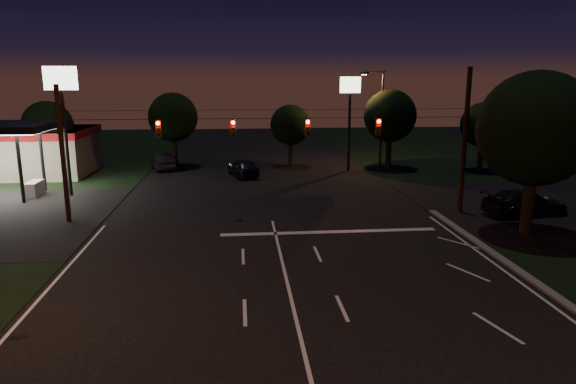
{
  "coord_description": "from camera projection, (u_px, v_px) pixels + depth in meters",
  "views": [
    {
      "loc": [
        -1.89,
        -15.35,
        8.39
      ],
      "look_at": [
        0.41,
        8.5,
        3.0
      ],
      "focal_mm": 32.0,
      "sensor_mm": 36.0,
      "label": 1
    }
  ],
  "objects": [
    {
      "name": "gas_station",
      "position": [
        5.0,
        149.0,
        43.87
      ],
      "size": [
        14.2,
        16.1,
        5.25
      ],
      "color": "gray",
      "rests_on": "ground"
    },
    {
      "name": "car_oncoming_a",
      "position": [
        243.0,
        167.0,
        44.07
      ],
      "size": [
        3.05,
        4.88,
        1.55
      ],
      "primitive_type": "imported",
      "rotation": [
        0.0,
        0.0,
        3.43
      ],
      "color": "black",
      "rests_on": "ground"
    },
    {
      "name": "pole_sign_left_near",
      "position": [
        62.0,
        98.0,
        35.45
      ],
      "size": [
        2.2,
        0.3,
        9.1
      ],
      "color": "black",
      "rests_on": "ground"
    },
    {
      "name": "cross_street_right",
      "position": [
        568.0,
        205.0,
        34.33
      ],
      "size": [
        20.0,
        16.0,
        0.02
      ],
      "primitive_type": "cube",
      "color": "black",
      "rests_on": "ground"
    },
    {
      "name": "signal_span",
      "position": [
        271.0,
        127.0,
        30.25
      ],
      "size": [
        24.0,
        0.4,
        1.56
      ],
      "color": "black",
      "rests_on": "ground"
    },
    {
      "name": "ground",
      "position": [
        300.0,
        337.0,
        16.93
      ],
      "size": [
        140.0,
        140.0,
        0.0
      ],
      "primitive_type": "plane",
      "color": "black",
      "rests_on": "ground"
    },
    {
      "name": "tree_far_b",
      "position": [
        173.0,
        118.0,
        48.31
      ],
      "size": [
        4.6,
        4.6,
        6.98
      ],
      "color": "black",
      "rests_on": "ground"
    },
    {
      "name": "car_cross",
      "position": [
        525.0,
        203.0,
        31.71
      ],
      "size": [
        5.68,
        3.04,
        1.57
      ],
      "primitive_type": "imported",
      "rotation": [
        0.0,
        0.0,
        1.73
      ],
      "color": "black",
      "rests_on": "ground"
    },
    {
      "name": "tree_right_near",
      "position": [
        534.0,
        130.0,
        26.82
      ],
      "size": [
        6.0,
        6.0,
        8.76
      ],
      "color": "black",
      "rests_on": "ground"
    },
    {
      "name": "tree_far_e",
      "position": [
        483.0,
        125.0,
        46.16
      ],
      "size": [
        4.0,
        4.0,
        6.18
      ],
      "color": "black",
      "rests_on": "ground"
    },
    {
      "name": "utility_pole_left",
      "position": [
        69.0,
        222.0,
        30.37
      ],
      "size": [
        0.28,
        0.28,
        8.0
      ],
      "primitive_type": "cylinder",
      "color": "black",
      "rests_on": "ground"
    },
    {
      "name": "utility_pole_right",
      "position": [
        459.0,
        212.0,
        32.61
      ],
      "size": [
        0.3,
        0.3,
        9.0
      ],
      "primitive_type": "cylinder",
      "color": "black",
      "rests_on": "ground"
    },
    {
      "name": "tree_far_c",
      "position": [
        290.0,
        125.0,
        48.5
      ],
      "size": [
        3.8,
        3.8,
        5.86
      ],
      "color": "black",
      "rests_on": "ground"
    },
    {
      "name": "street_light_right_far",
      "position": [
        379.0,
        111.0,
        47.9
      ],
      "size": [
        2.2,
        0.35,
        9.0
      ],
      "color": "black",
      "rests_on": "ground"
    },
    {
      "name": "pole_sign_right",
      "position": [
        350.0,
        102.0,
        45.44
      ],
      "size": [
        1.8,
        0.3,
        8.4
      ],
      "color": "black",
      "rests_on": "ground"
    },
    {
      "name": "stop_bar",
      "position": [
        329.0,
        232.0,
        28.37
      ],
      "size": [
        12.0,
        0.5,
        0.01
      ],
      "primitive_type": "cube",
      "color": "silver",
      "rests_on": "ground"
    },
    {
      "name": "tree_far_d",
      "position": [
        390.0,
        116.0,
        47.22
      ],
      "size": [
        4.8,
        4.8,
        7.3
      ],
      "color": "black",
      "rests_on": "ground"
    },
    {
      "name": "tree_far_a",
      "position": [
        48.0,
        127.0,
        43.55
      ],
      "size": [
        4.2,
        4.2,
        6.42
      ],
      "color": "black",
      "rests_on": "ground"
    },
    {
      "name": "car_oncoming_b",
      "position": [
        162.0,
        161.0,
        47.38
      ],
      "size": [
        2.98,
        4.89,
        1.52
      ],
      "primitive_type": "imported",
      "rotation": [
        0.0,
        0.0,
        3.46
      ],
      "color": "black",
      "rests_on": "ground"
    }
  ]
}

